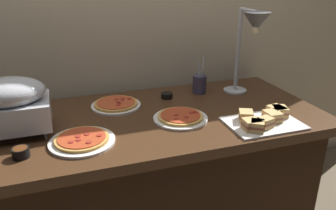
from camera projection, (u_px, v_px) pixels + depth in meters
name	position (u px, v px, depth m)	size (l,w,h in m)	color
back_wall	(119.00, 18.00, 2.00)	(4.40, 0.04, 2.40)	#C6B593
buffet_table	(144.00, 179.00, 1.87)	(1.90, 0.84, 0.76)	#422816
chafing_dish	(9.00, 104.00, 1.49)	(0.34, 0.25, 0.27)	#B7BABF
heat_lamp	(252.00, 31.00, 1.83)	(0.15, 0.31, 0.51)	#B7BABF
pizza_plate_front	(181.00, 117.00, 1.70)	(0.28, 0.28, 0.03)	white
pizza_plate_center	(116.00, 104.00, 1.86)	(0.27, 0.27, 0.03)	white
pizza_plate_raised_stand	(82.00, 140.00, 1.47)	(0.29, 0.29, 0.03)	white
sandwich_platter	(264.00, 119.00, 1.64)	(0.36, 0.26, 0.06)	white
sauce_cup_near	(21.00, 152.00, 1.35)	(0.07, 0.07, 0.04)	black
sauce_cup_far	(167.00, 95.00, 1.98)	(0.07, 0.07, 0.03)	black
utensil_holder	(200.00, 84.00, 2.05)	(0.08, 0.08, 0.23)	#383347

